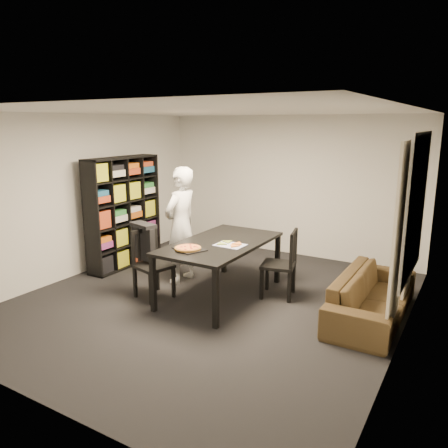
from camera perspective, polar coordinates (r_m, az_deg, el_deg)
The scene contains 16 objects.
room at distance 5.89m, azimuth -1.81°, elevation 1.77°, with size 5.01×5.51×2.61m.
window_pane at distance 5.59m, azimuth 23.84°, elevation 2.14°, with size 0.02×1.40×1.60m, color black.
window_frame at distance 5.59m, azimuth 23.79°, elevation 2.14°, with size 0.03×1.52×1.72m, color white.
curtain_left at distance 5.17m, azimuth 21.82°, elevation -2.48°, with size 0.03×0.70×2.25m, color beige.
curtain_right at distance 6.17m, azimuth 23.38°, elevation -0.20°, with size 0.03×0.70×2.25m, color beige.
bookshelf at distance 7.74m, azimuth -12.96°, elevation 1.51°, with size 0.35×1.50×1.90m, color black.
dining_table at distance 6.20m, azimuth -0.47°, elevation -3.00°, with size 1.08×1.94×0.81m.
chair_left at distance 6.36m, azimuth -9.69°, elevation -4.47°, with size 0.56×0.56×0.98m.
chair_right at distance 6.28m, azimuth 7.98°, elevation -4.60°, with size 0.55×0.55×0.99m.
draped_jacket at distance 6.39m, azimuth -10.46°, elevation -2.06°, with size 0.47×0.30×0.54m.
person at distance 6.80m, azimuth -5.65°, elevation -0.15°, with size 0.66×0.43×1.81m, color silver.
baking_tray at distance 5.83m, azimuth -4.52°, elevation -3.28°, with size 0.40×0.32×0.01m, color black.
pepperoni_pizza at distance 5.81m, azimuth -4.73°, elevation -3.15°, with size 0.35×0.35×0.03m.
kitchen_towel at distance 6.01m, azimuth 0.81°, elevation -2.77°, with size 0.40×0.30×0.01m, color silver.
pizza_slices at distance 6.04m, azimuth 0.79°, elevation -2.58°, with size 0.37×0.31×0.01m, color gold, non-canonical shape.
sofa at distance 5.98m, azimuth 18.81°, elevation -8.88°, with size 1.98×0.77×0.58m, color #41331A.
Camera 1 is at (3.10, -4.88, 2.45)m, focal length 35.00 mm.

